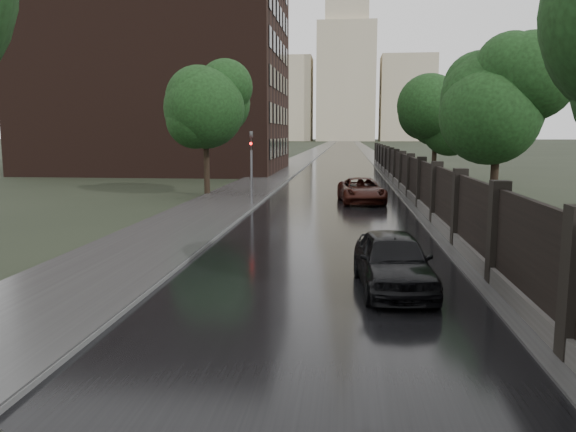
# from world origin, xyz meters

# --- Properties ---
(road) EXTENTS (8.00, 420.00, 0.02)m
(road) POSITION_xyz_m (0.00, 190.00, 0.01)
(road) COLOR black
(road) RESTS_ON ground
(sidewalk_left) EXTENTS (4.00, 420.00, 0.16)m
(sidewalk_left) POSITION_xyz_m (-6.00, 190.00, 0.08)
(sidewalk_left) COLOR #2D2D2D
(sidewalk_left) RESTS_ON ground
(verge_right) EXTENTS (3.00, 420.00, 0.08)m
(verge_right) POSITION_xyz_m (5.50, 190.00, 0.04)
(verge_right) COLOR #2D2D2D
(verge_right) RESTS_ON ground
(fence_right) EXTENTS (0.45, 75.72, 2.70)m
(fence_right) POSITION_xyz_m (4.60, 32.01, 1.01)
(fence_right) COLOR #383533
(fence_right) RESTS_ON ground
(tree_left_far) EXTENTS (4.25, 4.25, 7.39)m
(tree_left_far) POSITION_xyz_m (-8.00, 30.00, 5.24)
(tree_left_far) COLOR black
(tree_left_far) RESTS_ON ground
(tree_right_b) EXTENTS (4.08, 4.08, 7.01)m
(tree_right_b) POSITION_xyz_m (7.50, 22.00, 4.95)
(tree_right_b) COLOR black
(tree_right_b) RESTS_ON ground
(tree_right_c) EXTENTS (4.08, 4.08, 7.01)m
(tree_right_c) POSITION_xyz_m (7.50, 40.00, 4.95)
(tree_right_c) COLOR black
(tree_right_c) RESTS_ON ground
(traffic_light) EXTENTS (0.16, 0.32, 4.00)m
(traffic_light) POSITION_xyz_m (-4.30, 24.99, 2.40)
(traffic_light) COLOR #59595E
(traffic_light) RESTS_ON ground
(brick_building) EXTENTS (24.00, 18.00, 20.00)m
(brick_building) POSITION_xyz_m (-18.00, 52.00, 10.00)
(brick_building) COLOR black
(brick_building) RESTS_ON ground
(stalinist_tower) EXTENTS (92.00, 30.00, 159.00)m
(stalinist_tower) POSITION_xyz_m (0.00, 300.00, 38.38)
(stalinist_tower) COLOR tan
(stalinist_tower) RESTS_ON ground
(car_right_near) EXTENTS (2.06, 4.43, 1.47)m
(car_right_near) POSITION_xyz_m (1.92, 9.26, 0.74)
(car_right_near) COLOR black
(car_right_near) RESTS_ON ground
(car_right_far) EXTENTS (2.86, 5.29, 1.41)m
(car_right_far) POSITION_xyz_m (1.60, 27.12, 0.70)
(car_right_far) COLOR black
(car_right_far) RESTS_ON ground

